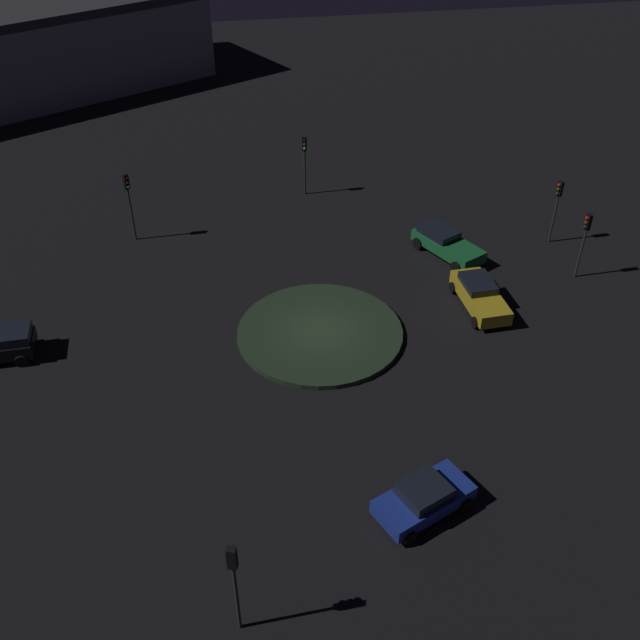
# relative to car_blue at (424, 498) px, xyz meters

# --- Properties ---
(ground_plane) EXTENTS (117.33, 117.33, 0.00)m
(ground_plane) POSITION_rel_car_blue_xyz_m (11.50, 1.92, -0.73)
(ground_plane) COLOR black
(roundabout_island) EXTENTS (8.35, 8.35, 0.26)m
(roundabout_island) POSITION_rel_car_blue_xyz_m (11.50, 1.92, -0.60)
(roundabout_island) COLOR #263823
(roundabout_island) RESTS_ON ground_plane
(car_blue) EXTENTS (3.16, 4.22, 1.43)m
(car_blue) POSITION_rel_car_blue_xyz_m (0.00, 0.00, 0.00)
(car_blue) COLOR #1E38A5
(car_blue) RESTS_ON ground_plane
(car_green) EXTENTS (4.79, 3.52, 1.43)m
(car_green) POSITION_rel_car_blue_xyz_m (17.69, -6.68, 0.04)
(car_green) COLOR #1E7238
(car_green) RESTS_ON ground_plane
(car_yellow) EXTENTS (4.51, 2.06, 1.44)m
(car_yellow) POSITION_rel_car_blue_xyz_m (12.37, -6.77, 0.02)
(car_yellow) COLOR gold
(car_yellow) RESTS_ON ground_plane
(traffic_light_northeast) EXTENTS (0.39, 0.38, 4.27)m
(traffic_light_northeast) POSITION_rel_car_blue_xyz_m (22.70, 11.24, 2.31)
(traffic_light_northeast) COLOR #2D2D2D
(traffic_light_northeast) RESTS_ON ground_plane
(traffic_light_west) EXTENTS (0.39, 0.36, 4.25)m
(traffic_light_west) POSITION_rel_car_blue_xyz_m (-3.50, 7.33, 2.29)
(traffic_light_west) COLOR #2D2D2D
(traffic_light_west) RESTS_ON ground_plane
(traffic_light_east) EXTENTS (0.37, 0.32, 4.02)m
(traffic_light_east) POSITION_rel_car_blue_xyz_m (26.74, 0.17, 2.14)
(traffic_light_east) COLOR #2D2D2D
(traffic_light_east) RESTS_ON ground_plane
(traffic_light_southeast) EXTENTS (0.36, 0.39, 3.98)m
(traffic_light_southeast) POSITION_rel_car_blue_xyz_m (17.98, -13.29, 2.11)
(traffic_light_southeast) COLOR #2D2D2D
(traffic_light_southeast) RESTS_ON ground_plane
(traffic_light_south) EXTENTS (0.33, 0.38, 3.93)m
(traffic_light_south) POSITION_rel_car_blue_xyz_m (14.14, -13.12, 2.08)
(traffic_light_south) COLOR #2D2D2D
(traffic_light_south) RESTS_ON ground_plane
(store_building) EXTENTS (24.56, 32.98, 7.42)m
(store_building) POSITION_rel_car_blue_xyz_m (49.69, 21.02, 2.98)
(store_building) COLOR #8C939E
(store_building) RESTS_ON ground_plane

